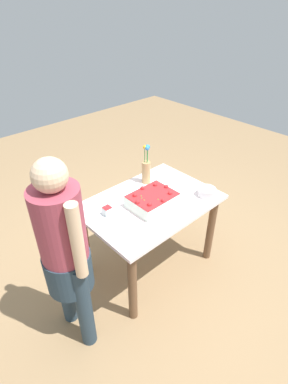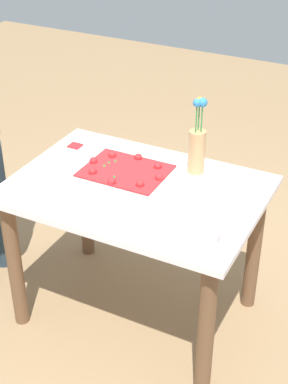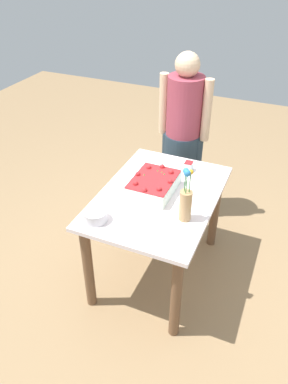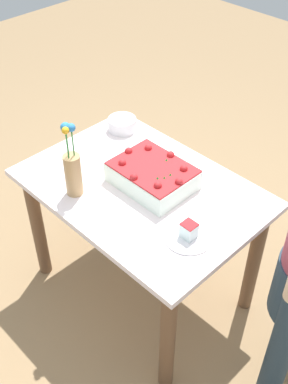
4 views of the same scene
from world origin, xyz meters
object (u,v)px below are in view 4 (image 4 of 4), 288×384
at_px(cake_knife, 86,152).
at_px(fruit_bowl, 122,124).
at_px(sheet_cake, 153,175).
at_px(flower_vase, 73,170).
at_px(serving_plate_with_slice, 189,234).

distance_m(cake_knife, fruit_bowl, 0.28).
height_order(sheet_cake, cake_knife, sheet_cake).
relative_size(sheet_cake, flower_vase, 0.99).
bearing_deg(flower_vase, cake_knife, -48.86).
relative_size(serving_plate_with_slice, flower_vase, 0.56).
xyz_separation_m(serving_plate_with_slice, flower_vase, (0.56, 0.15, 0.11)).
bearing_deg(sheet_cake, serving_plate_with_slice, 157.91).
bearing_deg(fruit_bowl, sheet_cake, 154.24).
height_order(serving_plate_with_slice, flower_vase, flower_vase).
distance_m(serving_plate_with_slice, fruit_bowl, 0.87).
distance_m(cake_knife, flower_vase, 0.34).
xyz_separation_m(cake_knife, fruit_bowl, (0.03, -0.28, 0.03)).
distance_m(serving_plate_with_slice, cake_knife, 0.77).
xyz_separation_m(sheet_cake, flower_vase, (0.21, 0.30, 0.08)).
height_order(serving_plate_with_slice, cake_knife, serving_plate_with_slice).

